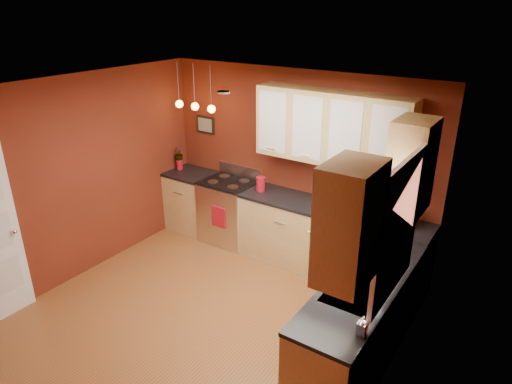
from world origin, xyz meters
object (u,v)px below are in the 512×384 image
Objects in this scene: coffee_maker at (405,216)px; sink at (358,293)px; red_canister at (261,184)px; soap_pump at (362,326)px; gas_range at (229,211)px.

sink is at bearing -67.93° from coffee_maker.
red_canister is at bearing -158.93° from coffee_maker.
coffee_maker is 1.64× the size of soap_pump.
sink reaches higher than gas_range.
sink is at bearing 114.26° from soap_pump.
gas_range is 0.80m from red_canister.
soap_pump is (2.30, -2.04, -0.02)m from red_canister.
sink reaches higher than red_canister.
red_canister is 3.07m from soap_pump.
red_canister is 0.74× the size of coffee_maker.
gas_range is at bearing -159.50° from coffee_maker.
coffee_maker is at bearing 0.79° from gas_range.
sink is 3.45× the size of red_canister.
sink is 2.54m from red_canister.
gas_range is at bearing 144.45° from soap_pump.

